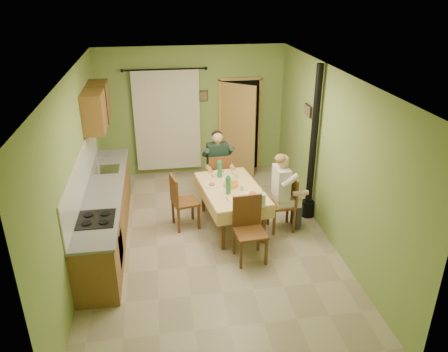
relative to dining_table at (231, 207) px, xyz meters
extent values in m
cube|color=tan|center=(-0.44, -0.45, -0.38)|extent=(4.00, 6.00, 0.01)
cube|color=#89A957|center=(-0.44, 2.55, 1.02)|extent=(4.00, 0.04, 2.80)
cube|color=#89A957|center=(-0.44, -3.45, 1.02)|extent=(4.00, 0.04, 2.80)
cube|color=#89A957|center=(-2.44, -0.45, 1.02)|extent=(0.04, 6.00, 2.80)
cube|color=#89A957|center=(1.56, -0.45, 1.02)|extent=(0.04, 6.00, 2.80)
cube|color=white|center=(-0.44, -0.45, 2.42)|extent=(4.00, 6.00, 0.04)
cube|color=brown|center=(-2.14, -0.05, 0.06)|extent=(0.60, 3.60, 0.88)
cube|color=gray|center=(-2.14, -0.05, 0.52)|extent=(0.64, 3.64, 0.04)
cube|color=white|center=(-2.42, -0.05, 0.85)|extent=(0.02, 3.60, 0.66)
cube|color=silver|center=(-2.14, 0.75, 0.53)|extent=(0.42, 0.42, 0.03)
cube|color=black|center=(-2.14, -1.05, 0.54)|extent=(0.52, 0.56, 0.02)
cube|color=black|center=(-1.84, -1.05, 0.07)|extent=(0.01, 0.55, 0.55)
cube|color=brown|center=(-2.26, 1.25, 1.57)|extent=(0.35, 1.40, 0.70)
cylinder|color=black|center=(-0.99, 2.43, 1.97)|extent=(1.70, 0.04, 0.04)
cube|color=silver|center=(-0.99, 2.45, 0.87)|extent=(1.40, 0.06, 2.20)
cube|color=black|center=(0.61, 2.53, 0.65)|extent=(0.84, 0.03, 2.06)
cube|color=tan|center=(0.16, 2.52, 0.65)|extent=(0.06, 0.06, 2.12)
cube|color=tan|center=(1.06, 2.52, 0.65)|extent=(0.06, 0.06, 2.12)
cube|color=tan|center=(0.61, 2.52, 1.71)|extent=(0.96, 0.06, 0.06)
cube|color=tan|center=(0.53, 2.26, 0.64)|extent=(0.68, 0.53, 2.04)
cube|color=#F1C97B|center=(0.00, 0.00, 0.36)|extent=(1.16, 1.70, 0.04)
cube|color=#F1C97B|center=(0.11, -0.79, 0.25)|extent=(0.95, 0.14, 0.22)
cube|color=#F1C97B|center=(-0.11, 0.79, 0.25)|extent=(0.95, 0.14, 0.22)
cube|color=#F1C97B|center=(-0.47, -0.06, 0.25)|extent=(0.23, 1.58, 0.22)
cube|color=#F1C97B|center=(0.47, 0.06, 0.25)|extent=(0.23, 1.58, 0.22)
cylinder|color=white|center=(-0.09, 0.65, 0.39)|extent=(0.25, 0.25, 0.02)
ellipsoid|color=#CC7233|center=(-0.09, 0.65, 0.41)|extent=(0.12, 0.12, 0.05)
cylinder|color=white|center=(0.10, -0.60, 0.39)|extent=(0.25, 0.25, 0.02)
ellipsoid|color=#CC7233|center=(0.10, -0.60, 0.41)|extent=(0.12, 0.12, 0.05)
cylinder|color=white|center=(0.29, -0.33, 0.39)|extent=(0.25, 0.25, 0.02)
ellipsoid|color=#CC7233|center=(0.29, -0.33, 0.41)|extent=(0.12, 0.12, 0.05)
cylinder|color=white|center=(-0.32, 0.12, 0.39)|extent=(0.25, 0.25, 0.02)
ellipsoid|color=#CC7233|center=(-0.32, 0.12, 0.41)|extent=(0.12, 0.12, 0.05)
cylinder|color=#FFB045|center=(-0.01, 0.05, 0.42)|extent=(0.26, 0.26, 0.08)
cylinder|color=white|center=(0.07, -0.55, 0.39)|extent=(0.28, 0.28, 0.02)
cube|color=tan|center=(0.13, -0.55, 0.41)|extent=(0.07, 0.07, 0.03)
cube|color=tan|center=(0.07, -0.54, 0.41)|extent=(0.05, 0.06, 0.03)
cube|color=tan|center=(0.05, -0.49, 0.41)|extent=(0.05, 0.07, 0.03)
cube|color=tan|center=(0.07, -0.59, 0.41)|extent=(0.07, 0.07, 0.03)
cube|color=tan|center=(0.02, -0.59, 0.41)|extent=(0.07, 0.06, 0.03)
cube|color=tan|center=(0.08, -0.55, 0.41)|extent=(0.07, 0.06, 0.03)
cylinder|color=silver|center=(0.15, -0.13, 0.43)|extent=(0.07, 0.07, 0.10)
cylinder|color=silver|center=(0.14, 0.35, 0.43)|extent=(0.07, 0.07, 0.10)
cylinder|color=white|center=(0.35, -0.76, 0.50)|extent=(0.11, 0.11, 0.22)
cylinder|color=silver|center=(0.35, -0.76, 0.53)|extent=(0.02, 0.02, 0.30)
cube|color=brown|center=(-0.09, 1.05, 0.10)|extent=(0.46, 0.46, 0.04)
cube|color=brown|center=(-0.08, 0.86, 0.36)|extent=(0.43, 0.07, 0.49)
cube|color=brown|center=(0.11, -1.05, 0.10)|extent=(0.49, 0.49, 0.04)
cube|color=brown|center=(0.10, -0.84, 0.38)|extent=(0.46, 0.08, 0.52)
cube|color=brown|center=(0.84, -0.23, 0.10)|extent=(0.43, 0.43, 0.04)
cube|color=brown|center=(1.03, -0.22, 0.36)|extent=(0.06, 0.42, 0.48)
cube|color=brown|center=(-0.80, 0.12, 0.10)|extent=(0.51, 0.51, 0.04)
cube|color=brown|center=(-0.99, 0.08, 0.36)|extent=(0.13, 0.42, 0.49)
cube|color=#192D23|center=(-0.08, 0.95, 0.18)|extent=(0.39, 0.43, 0.16)
cube|color=#192D23|center=(-0.09, 1.08, 0.53)|extent=(0.42, 0.25, 0.54)
sphere|color=tan|center=(-0.09, 1.07, 0.92)|extent=(0.21, 0.21, 0.21)
ellipsoid|color=black|center=(-0.09, 1.11, 0.96)|extent=(0.21, 0.21, 0.16)
cube|color=silver|center=(0.94, -0.22, 0.18)|extent=(0.41, 0.38, 0.16)
cube|color=silver|center=(0.81, -0.23, 0.53)|extent=(0.24, 0.41, 0.54)
sphere|color=tan|center=(0.82, -0.23, 0.92)|extent=(0.21, 0.21, 0.21)
ellipsoid|color=olive|center=(0.78, -0.23, 0.96)|extent=(0.21, 0.21, 0.16)
cylinder|color=black|center=(1.46, 0.15, 1.02)|extent=(0.12, 0.12, 2.80)
cylinder|color=black|center=(1.46, 0.15, -0.23)|extent=(0.24, 0.24, 0.30)
cube|color=black|center=(-0.19, 2.52, 1.37)|extent=(0.19, 0.03, 0.23)
cube|color=brown|center=(1.53, 0.75, 1.47)|extent=(0.03, 0.31, 0.21)
camera|label=1|loc=(-1.17, -6.66, 3.66)|focal=35.00mm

